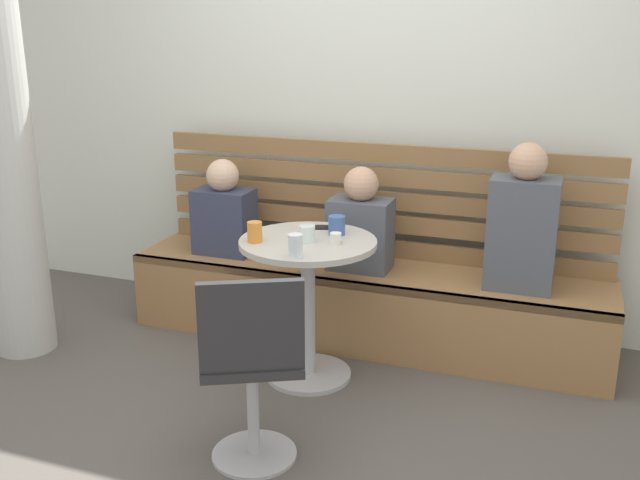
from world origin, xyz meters
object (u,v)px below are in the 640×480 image
Objects in this scene: booth_bench at (363,304)px; cup_tumbler_orange at (255,232)px; person_adult at (523,225)px; person_child_middle at (224,213)px; white_chair at (252,363)px; person_child_left at (360,225)px; cup_espresso_small at (336,238)px; cup_water_clear at (295,246)px; cup_glass_short at (307,234)px; cafe_table at (308,282)px; cup_mug_blue at (337,225)px; phone_on_table at (328,227)px.

cup_tumbler_orange reaches higher than booth_bench.
person_child_middle is (-1.70, 0.01, -0.09)m from person_adult.
person_child_left reaches higher than white_chair.
booth_bench is 48.21× the size of cup_espresso_small.
booth_bench is 0.99m from cup_water_clear.
booth_bench is at bearing 0.91° from person_child_middle.
cup_glass_short is (-0.06, 0.78, 0.32)m from white_chair.
cup_tumbler_orange is 0.25m from cup_glass_short.
cup_glass_short is at bearing -101.53° from person_child_left.
white_chair is at bearing -92.90° from booth_bench.
white_chair is 1.12× the size of person_adult.
person_child_middle reaches higher than cup_water_clear.
person_child_left is 1.02× the size of person_child_middle.
cup_glass_short is (0.01, -0.03, 0.26)m from cafe_table.
cup_glass_short is 0.26m from cup_water_clear.
cup_tumbler_orange is 1.25× the size of cup_glass_short.
cup_tumbler_orange reaches higher than cup_mug_blue.
cup_mug_blue is at bearing -157.57° from person_adult.
person_adult is 13.53× the size of cup_espresso_small.
cup_mug_blue is at bearing 87.96° from white_chair.
cup_espresso_small is at bearing -88.58° from booth_bench.
cup_mug_blue is at bearing -91.88° from person_child_left.
person_adult is at bearing -1.90° from booth_bench.
white_chair is 0.82m from cup_tumbler_orange.
person_child_left is at bearing 61.28° from cup_tumbler_orange.
phone_on_table is at bearing 116.54° from cup_espresso_small.
cafe_table is 7.79× the size of cup_mug_blue.
person_child_middle is 5.13× the size of cup_water_clear.
cup_glass_short is (-0.97, -0.52, 0.00)m from person_adult.
booth_bench is 24.55× the size of cup_water_clear.
person_adult is 0.99m from phone_on_table.
person_child_left is 6.08× the size of cup_mug_blue.
cafe_table is 0.40m from cup_water_clear.
white_chair is at bearing -92.04° from cup_mug_blue.
cup_espresso_small is at bearing 14.98° from cup_tumbler_orange.
white_chair is at bearing -95.85° from cup_espresso_small.
person_adult is 6.89× the size of cup_water_clear.
white_chair is at bearing -87.54° from cup_water_clear.
cup_espresso_small is 0.28m from cup_water_clear.
phone_on_table is (0.03, 0.23, 0.23)m from cafe_table.
person_adult is 0.97m from cup_espresso_small.
cup_tumbler_orange is at bearing -142.36° from cup_mug_blue.
white_chair is 1.62m from person_adult.
cafe_table is at bearing 173.01° from cup_espresso_small.
person_adult is at bearing 55.19° from white_chair.
cafe_table is at bearing 27.56° from cup_tumbler_orange.
cup_mug_blue is (0.33, 0.26, -0.00)m from cup_tumbler_orange.
cup_tumbler_orange is 0.42m from cup_mug_blue.
white_chair is 1.34m from person_child_left.
white_chair reaches higher than cup_glass_short.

